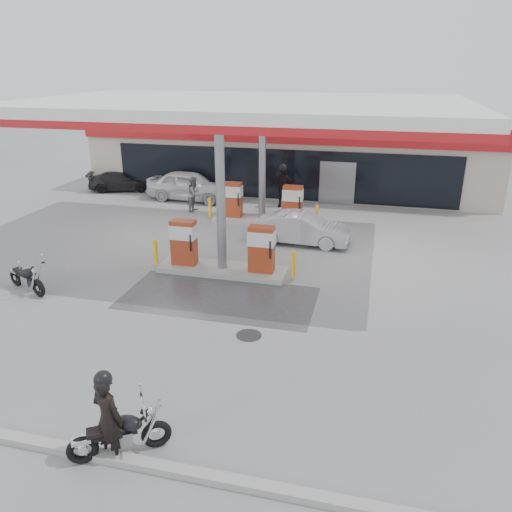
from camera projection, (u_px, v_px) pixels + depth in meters
The scene contains 17 objects.
ground at pixel (204, 296), 15.68m from camera, with size 90.00×90.00×0.00m, color gray.
wet_patch at pixel (219, 298), 15.57m from camera, with size 6.00×3.00×0.00m, color #4C4C4F.
drain_cover at pixel (249, 335), 13.42m from camera, with size 0.70×0.70×0.01m, color #38383A.
kerb at pixel (78, 451), 9.33m from camera, with size 28.00×0.25×0.15m, color gray.
store_building at pixel (293, 150), 29.36m from camera, with size 22.00×8.22×4.00m.
canopy at pixel (244, 109), 18.29m from camera, with size 16.00×10.02×5.51m.
pump_island_near at pixel (222, 253), 17.23m from camera, with size 5.14×1.30×1.78m.
pump_island_far at pixel (262, 207), 22.66m from camera, with size 5.14×1.30×1.78m.
main_motorcycle at pixel (121, 435), 9.22m from camera, with size 1.69×1.14×0.99m.
biker_main at pixel (108, 418), 9.00m from camera, with size 0.64×0.42×1.75m, color black.
parked_motorcycle at pixel (27, 279), 15.85m from camera, with size 1.85×1.06×1.00m.
sedan_white at pixel (190, 185), 26.38m from camera, with size 1.82×4.54×1.55m, color silver.
attendant at pixel (194, 194), 24.33m from camera, with size 0.84×0.65×1.72m, color slate.
hatchback_silver at pixel (302, 229), 20.02m from camera, with size 1.33×3.81×1.25m, color #AFB0B7.
parked_car_left at pixel (122, 181), 28.40m from camera, with size 1.50×3.68×1.07m, color black.
parked_car_right at pixel (368, 185), 27.11m from camera, with size 2.05×4.44×1.23m, color gray.
biker_walking at pixel (283, 187), 25.04m from camera, with size 1.19×0.50×2.04m, color black.
Camera 1 is at (5.02, -13.34, 6.87)m, focal length 35.00 mm.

